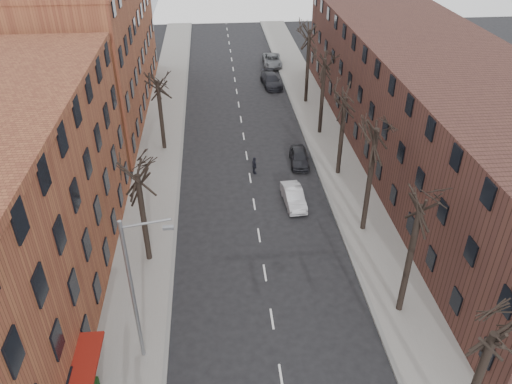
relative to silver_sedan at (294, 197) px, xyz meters
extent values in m
cube|color=gray|center=(-11.07, 11.21, -0.59)|extent=(4.00, 90.00, 0.15)
cube|color=gray|center=(4.93, 11.21, -0.59)|extent=(4.00, 90.00, 0.15)
cube|color=brown|center=(-19.07, 20.21, 6.34)|extent=(12.00, 28.00, 14.00)
cube|color=#452720|center=(12.93, 6.21, 4.34)|extent=(12.00, 50.00, 10.00)
cylinder|color=slate|center=(-10.27, -13.79, 3.84)|extent=(0.20, 0.20, 9.00)
cylinder|color=slate|center=(-9.17, -13.79, 8.14)|extent=(2.39, 0.12, 0.46)
cube|color=slate|center=(-8.17, -13.79, 7.84)|extent=(0.50, 0.22, 0.14)
imported|color=#B7B8BF|center=(0.00, 0.00, 0.00)|extent=(1.66, 4.10, 1.32)
imported|color=black|center=(1.47, 6.26, 0.01)|extent=(1.87, 4.06, 1.35)
imported|color=black|center=(1.22, 25.56, 0.06)|extent=(2.52, 5.16, 1.45)
imported|color=slate|center=(2.23, 33.12, 0.06)|extent=(2.55, 5.24, 1.43)
imported|color=black|center=(-2.64, 4.93, 0.13)|extent=(0.63, 1.00, 1.58)
camera|label=1|loc=(-5.85, -32.10, 21.37)|focal=35.00mm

